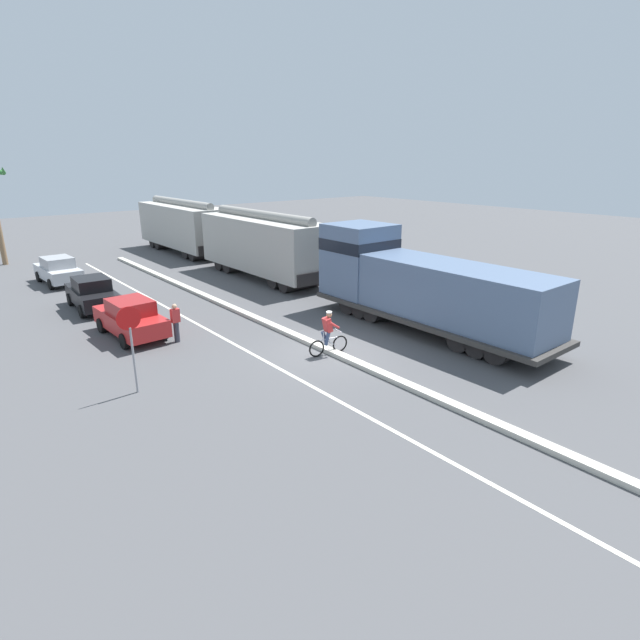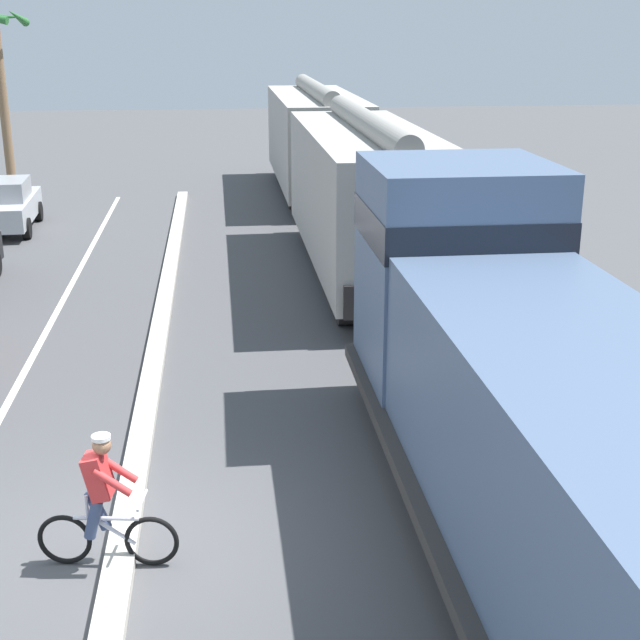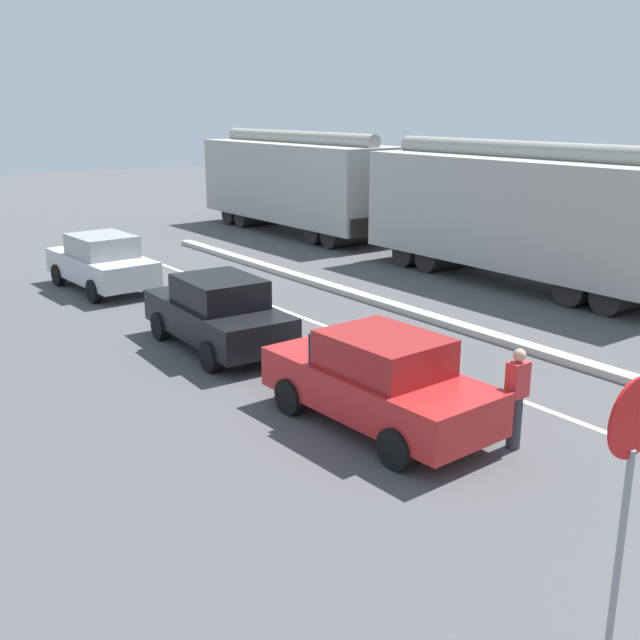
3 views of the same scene
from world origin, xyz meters
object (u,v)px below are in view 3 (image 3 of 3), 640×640
hopper_car_middle (296,183)px  parked_car_silver (102,262)px  pedestrian_by_cars (516,397)px  parked_car_black (218,313)px  parked_car_red (378,380)px  stop_sign (629,468)px  hopper_car_lead (520,214)px

hopper_car_middle → parked_car_silver: hopper_car_middle is taller
parked_car_silver → pedestrian_by_cars: (1.26, -13.95, 0.03)m
parked_car_black → parked_car_silver: 6.83m
hopper_car_middle → parked_car_red: bearing=-120.9°
parked_car_red → stop_sign: 5.85m
hopper_car_middle → stop_sign: size_ratio=3.68×
hopper_car_lead → stop_sign: hopper_car_lead is taller
parked_car_black → pedestrian_by_cars: same height
hopper_car_middle → parked_car_black: (-10.33, -11.89, -1.26)m
parked_car_red → hopper_car_lead: bearing=28.3°
parked_car_black → parked_car_silver: (-0.01, 6.83, 0.00)m
parked_car_black → parked_car_silver: bearing=90.1°
hopper_car_lead → parked_car_red: hopper_car_lead is taller
parked_car_silver → stop_sign: bearing=-95.5°
hopper_car_lead → parked_car_silver: size_ratio=2.48×
parked_car_red → parked_car_black: bearing=90.7°
hopper_car_middle → parked_car_black: bearing=-131.0°
hopper_car_lead → stop_sign: size_ratio=3.68×
hopper_car_middle → parked_car_black: size_ratio=2.48×
hopper_car_lead → parked_car_silver: bearing=147.7°
parked_car_red → stop_sign: stop_sign is taller
parked_car_red → parked_car_black: (-0.06, 5.25, 0.00)m
parked_car_black → stop_sign: size_ratio=1.48×
hopper_car_middle → pedestrian_by_cars: (-9.09, -19.01, -1.23)m
hopper_car_middle → stop_sign: (-12.04, -22.58, -0.05)m
hopper_car_lead → hopper_car_middle: (0.00, 11.60, 0.00)m
parked_car_silver → hopper_car_middle: bearing=26.0°
parked_car_red → parked_car_silver: 12.08m
parked_car_red → stop_sign: size_ratio=1.48×
stop_sign → pedestrian_by_cars: size_ratio=1.78×
hopper_car_lead → pedestrian_by_cars: size_ratio=6.54×
stop_sign → pedestrian_by_cars: stop_sign is taller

